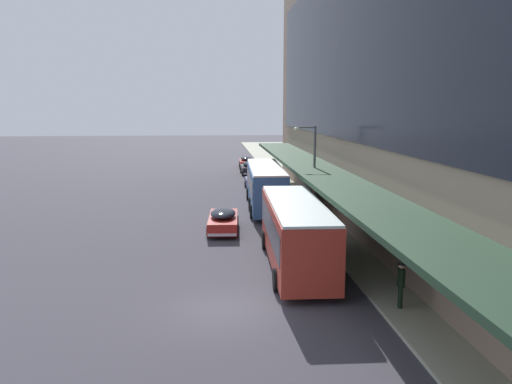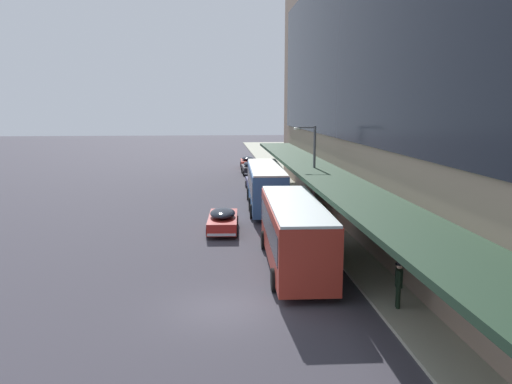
# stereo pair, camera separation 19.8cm
# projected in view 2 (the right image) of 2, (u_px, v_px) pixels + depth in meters

# --- Properties ---
(ground) EXTENTS (240.00, 240.00, 0.00)m
(ground) POSITION_uv_depth(u_px,v_px,m) (220.00, 309.00, 19.45)
(ground) COLOR #3F3C46
(sidewalk_kerb) EXTENTS (10.00, 180.00, 0.15)m
(sidewalk_kerb) POSITION_uv_depth(u_px,v_px,m) (490.00, 299.00, 20.33)
(sidewalk_kerb) COLOR #ADAC95
(sidewalk_kerb) RESTS_ON ground
(building_facade) EXTENTS (9.20, 80.00, 21.34)m
(building_facade) POSITION_uv_depth(u_px,v_px,m) (512.00, 29.00, 18.54)
(building_facade) COLOR gray
(building_facade) RESTS_ON ground
(transit_bus_kerbside_front) EXTENTS (2.99, 11.14, 3.31)m
(transit_bus_kerbside_front) POSITION_uv_depth(u_px,v_px,m) (266.00, 184.00, 38.44)
(transit_bus_kerbside_front) COLOR #2F62A1
(transit_bus_kerbside_front) RESTS_ON ground
(transit_bus_kerbside_rear) EXTENTS (2.96, 10.05, 3.29)m
(transit_bus_kerbside_rear) POSITION_uv_depth(u_px,v_px,m) (294.00, 230.00, 24.17)
(transit_bus_kerbside_rear) COLOR #B43426
(transit_bus_kerbside_rear) RESTS_ON ground
(sedan_trailing_near) EXTENTS (1.84, 4.74, 1.54)m
(sedan_trailing_near) POSITION_uv_depth(u_px,v_px,m) (256.00, 182.00, 47.32)
(sedan_trailing_near) COLOR navy
(sedan_trailing_near) RESTS_ON ground
(sedan_lead_near) EXTENTS (1.93, 4.82, 1.53)m
(sedan_lead_near) POSITION_uv_depth(u_px,v_px,m) (248.00, 162.00, 64.01)
(sedan_lead_near) COLOR #B42317
(sedan_lead_near) RESTS_ON ground
(sedan_lead_mid) EXTENTS (1.82, 4.47, 1.51)m
(sedan_lead_mid) POSITION_uv_depth(u_px,v_px,m) (250.00, 168.00, 58.03)
(sedan_lead_mid) COLOR black
(sedan_lead_mid) RESTS_ON ground
(sedan_trailing_mid) EXTENTS (2.12, 5.07, 1.46)m
(sedan_trailing_mid) POSITION_uv_depth(u_px,v_px,m) (223.00, 220.00, 31.57)
(sedan_trailing_mid) COLOR #A9221D
(sedan_trailing_mid) RESTS_ON ground
(pedestrian_at_kerb) EXTENTS (0.33, 0.61, 1.86)m
(pedestrian_at_kerb) POSITION_uv_depth(u_px,v_px,m) (399.00, 282.00, 19.07)
(pedestrian_at_kerb) COLOR black
(pedestrian_at_kerb) RESTS_ON sidewalk_kerb
(street_lamp) EXTENTS (1.50, 0.28, 6.43)m
(street_lamp) POSITION_uv_depth(u_px,v_px,m) (312.00, 167.00, 32.68)
(street_lamp) COLOR #4C4C51
(street_lamp) RESTS_ON sidewalk_kerb
(fire_hydrant) EXTENTS (0.20, 0.40, 0.70)m
(fire_hydrant) POSITION_uv_depth(u_px,v_px,m) (324.00, 224.00, 31.54)
(fire_hydrant) COLOR red
(fire_hydrant) RESTS_ON sidewalk_kerb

